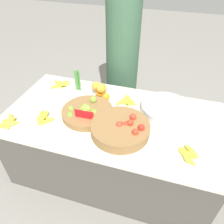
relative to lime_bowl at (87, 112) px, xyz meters
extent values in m
plane|color=gray|center=(0.20, 0.03, -0.67)|extent=(12.00, 12.00, 0.00)
cube|color=#4C4742|center=(0.20, 0.03, -0.35)|extent=(1.65, 0.87, 0.63)
cube|color=beige|center=(0.20, 0.03, -0.04)|extent=(1.72, 0.91, 0.01)
cylinder|color=olive|center=(0.00, 0.00, 0.00)|extent=(0.41, 0.41, 0.05)
sphere|color=#7AB238|center=(0.01, 0.12, 0.04)|extent=(0.05, 0.05, 0.05)
sphere|color=#7AB238|center=(0.06, 0.00, 0.02)|extent=(0.04, 0.04, 0.04)
sphere|color=#7AB238|center=(-0.12, -0.03, 0.03)|extent=(0.04, 0.04, 0.04)
sphere|color=#7AB238|center=(-0.01, 0.00, 0.03)|extent=(0.06, 0.06, 0.06)
sphere|color=#89BC42|center=(0.00, 0.00, 0.03)|extent=(0.05, 0.05, 0.05)
sphere|color=#6BA333|center=(0.02, 0.02, 0.00)|extent=(0.05, 0.05, 0.05)
sphere|color=#6BA333|center=(0.00, 0.00, 0.03)|extent=(0.05, 0.05, 0.05)
sphere|color=#7AB238|center=(0.00, 0.00, 0.00)|extent=(0.04, 0.04, 0.04)
sphere|color=#6BA333|center=(-0.10, -0.09, 0.01)|extent=(0.05, 0.05, 0.05)
sphere|color=#7AB238|center=(0.00, 0.00, 0.02)|extent=(0.05, 0.05, 0.05)
sphere|color=#7AB238|center=(-0.03, -0.01, 0.03)|extent=(0.04, 0.04, 0.04)
sphere|color=#7AB238|center=(-0.01, -0.01, 0.02)|extent=(0.05, 0.05, 0.05)
sphere|color=#7AB238|center=(-0.02, 0.01, 0.04)|extent=(0.05, 0.05, 0.05)
sphere|color=#7AB238|center=(-0.02, -0.02, -0.01)|extent=(0.05, 0.05, 0.05)
cylinder|color=olive|center=(0.31, -0.12, 0.01)|extent=(0.43, 0.43, 0.08)
sphere|color=red|center=(0.37, -0.10, 0.06)|extent=(0.05, 0.05, 0.05)
sphere|color=red|center=(0.31, -0.13, 0.03)|extent=(0.04, 0.04, 0.04)
sphere|color=red|center=(0.30, -0.13, 0.05)|extent=(0.05, 0.05, 0.05)
sphere|color=red|center=(0.30, -0.13, 0.03)|extent=(0.05, 0.05, 0.05)
sphere|color=red|center=(0.41, -0.09, 0.00)|extent=(0.04, 0.04, 0.04)
sphere|color=red|center=(0.31, -0.05, 0.02)|extent=(0.05, 0.05, 0.05)
sphere|color=red|center=(0.31, -0.11, 0.04)|extent=(0.05, 0.05, 0.05)
sphere|color=red|center=(0.35, -0.10, 0.05)|extent=(0.04, 0.04, 0.04)
sphere|color=red|center=(0.38, -0.03, 0.07)|extent=(0.05, 0.05, 0.05)
sphere|color=red|center=(0.43, -0.18, 0.06)|extent=(0.05, 0.05, 0.05)
sphere|color=red|center=(0.29, -0.14, 0.00)|extent=(0.05, 0.05, 0.05)
sphere|color=red|center=(0.31, -0.13, 0.01)|extent=(0.05, 0.05, 0.05)
sphere|color=red|center=(0.46, -0.12, 0.07)|extent=(0.05, 0.05, 0.05)
sphere|color=red|center=(0.32, -0.06, 0.01)|extent=(0.04, 0.04, 0.04)
sphere|color=red|center=(0.31, -0.13, 0.01)|extent=(0.05, 0.05, 0.05)
sphere|color=orange|center=(0.01, 0.27, 0.00)|extent=(0.07, 0.07, 0.07)
sphere|color=orange|center=(0.01, 0.34, 0.01)|extent=(0.08, 0.08, 0.08)
sphere|color=orange|center=(0.08, 0.23, 0.01)|extent=(0.07, 0.07, 0.07)
sphere|color=orange|center=(0.03, 0.26, 0.07)|extent=(0.08, 0.08, 0.08)
sphere|color=orange|center=(-0.03, 0.28, 0.07)|extent=(0.08, 0.08, 0.08)
cylinder|color=silver|center=(0.59, 0.22, 0.00)|extent=(0.39, 0.39, 0.07)
cube|color=red|center=(0.02, -0.10, 0.03)|extent=(0.15, 0.01, 0.12)
cylinder|color=#4C8E42|center=(-0.24, 0.32, 0.07)|extent=(0.01, 0.01, 0.19)
cylinder|color=#4C8E42|center=(-0.21, 0.33, 0.07)|extent=(0.01, 0.01, 0.19)
cylinder|color=#428438|center=(-0.22, 0.34, 0.07)|extent=(0.01, 0.01, 0.19)
cylinder|color=#428438|center=(-0.21, 0.31, 0.07)|extent=(0.01, 0.01, 0.19)
cylinder|color=#428438|center=(-0.22, 0.32, 0.07)|extent=(0.01, 0.01, 0.19)
cylinder|color=#4C8E42|center=(-0.23, 0.31, 0.07)|extent=(0.01, 0.01, 0.19)
cylinder|color=#428438|center=(-0.20, 0.31, 0.07)|extent=(0.01, 0.01, 0.19)
ellipsoid|color=yellow|center=(-0.53, -0.27, -0.01)|extent=(0.12, 0.04, 0.03)
ellipsoid|color=yellow|center=(-0.53, -0.29, -0.02)|extent=(0.10, 0.14, 0.03)
ellipsoid|color=yellow|center=(-0.52, -0.30, -0.01)|extent=(0.14, 0.12, 0.04)
ellipsoid|color=yellow|center=(-0.53, -0.28, -0.01)|extent=(0.07, 0.14, 0.03)
ellipsoid|color=yellow|center=(-0.52, -0.29, 0.01)|extent=(0.08, 0.13, 0.03)
ellipsoid|color=yellow|center=(-0.54, -0.24, 0.00)|extent=(0.09, 0.10, 0.03)
ellipsoid|color=yellow|center=(-0.29, -0.15, -0.01)|extent=(0.14, 0.08, 0.03)
ellipsoid|color=yellow|center=(-0.26, -0.18, -0.01)|extent=(0.11, 0.13, 0.03)
ellipsoid|color=yellow|center=(-0.32, -0.18, -0.01)|extent=(0.11, 0.11, 0.03)
ellipsoid|color=yellow|center=(-0.32, -0.17, 0.02)|extent=(0.05, 0.14, 0.03)
ellipsoid|color=yellow|center=(-0.29, -0.17, 0.01)|extent=(0.04, 0.15, 0.03)
ellipsoid|color=yellow|center=(0.27, 0.24, -0.02)|extent=(0.14, 0.03, 0.03)
ellipsoid|color=yellow|center=(0.26, 0.24, -0.01)|extent=(0.15, 0.08, 0.03)
ellipsoid|color=yellow|center=(0.23, 0.25, -0.01)|extent=(0.12, 0.15, 0.03)
ellipsoid|color=yellow|center=(0.28, 0.23, -0.01)|extent=(0.15, 0.04, 0.03)
ellipsoid|color=yellow|center=(0.26, 0.23, 0.01)|extent=(0.08, 0.11, 0.03)
ellipsoid|color=yellow|center=(0.28, 0.26, 0.01)|extent=(0.10, 0.11, 0.03)
ellipsoid|color=yellow|center=(0.81, -0.17, -0.01)|extent=(0.11, 0.12, 0.03)
ellipsoid|color=yellow|center=(0.78, -0.23, -0.02)|extent=(0.13, 0.12, 0.03)
ellipsoid|color=yellow|center=(0.77, -0.21, -0.01)|extent=(0.07, 0.13, 0.03)
ellipsoid|color=yellow|center=(0.78, -0.19, -0.02)|extent=(0.12, 0.09, 0.03)
ellipsoid|color=yellow|center=(-0.42, 0.36, -0.01)|extent=(0.12, 0.04, 0.03)
ellipsoid|color=yellow|center=(-0.39, 0.34, -0.01)|extent=(0.10, 0.14, 0.04)
ellipsoid|color=yellow|center=(-0.40, 0.32, -0.01)|extent=(0.07, 0.12, 0.03)
ellipsoid|color=yellow|center=(-0.43, 0.31, -0.01)|extent=(0.11, 0.14, 0.03)
ellipsoid|color=yellow|center=(-0.38, 0.33, -0.01)|extent=(0.13, 0.12, 0.03)
ellipsoid|color=yellow|center=(-0.41, 0.31, 0.01)|extent=(0.12, 0.08, 0.03)
ellipsoid|color=yellow|center=(-0.40, 0.31, 0.01)|extent=(0.15, 0.07, 0.03)
cylinder|color=#385B42|center=(0.06, 0.86, 0.09)|extent=(0.34, 0.34, 1.51)
camera|label=1|loc=(0.58, -1.24, 1.09)|focal=35.00mm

